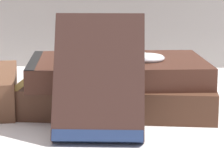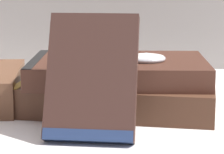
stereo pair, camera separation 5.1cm
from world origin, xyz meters
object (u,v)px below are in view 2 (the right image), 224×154
Objects in this scene: book_flat_top at (114,70)px; reading_glasses at (112,81)px; pocket_watch at (145,58)px; book_flat_bottom at (115,93)px; book_leaning_front at (92,82)px.

reading_glasses is at bearing 92.66° from book_flat_top.
book_flat_top is 0.04m from pocket_watch.
book_flat_bottom is at bearing 83.14° from book_flat_top.
book_leaning_front is (-0.01, -0.13, 0.04)m from book_flat_bottom.
book_leaning_front is at bearing -100.38° from book_flat_top.
pocket_watch is 0.19m from reading_glasses.
pocket_watch is 0.48× the size of reading_glasses.
book_flat_top is at bearing 174.12° from pocket_watch.
reading_glasses is at bearing 92.33° from book_leaning_front.
book_flat_top reaches higher than book_flat_bottom.
pocket_watch is at bearing -11.08° from book_flat_top.
book_leaning_front is at bearing -113.68° from pocket_watch.
book_leaning_front reaches higher than reading_glasses.
reading_glasses is at bearing 102.01° from book_flat_bottom.
reading_glasses is at bearing 110.51° from pocket_watch.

